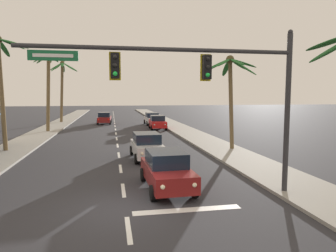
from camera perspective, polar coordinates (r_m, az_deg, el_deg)
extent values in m
plane|color=#2D2D33|center=(11.86, -7.86, -14.85)|extent=(220.00, 220.00, 0.00)
cube|color=gray|center=(32.44, 4.35, -1.48)|extent=(3.20, 110.00, 0.14)
cube|color=gray|center=(32.21, -23.58, -2.00)|extent=(3.20, 110.00, 0.14)
cube|color=silver|center=(10.15, -7.35, -18.50)|extent=(0.16, 2.00, 0.01)
cube|color=silver|center=(13.93, -8.29, -11.68)|extent=(0.16, 2.00, 0.01)
cube|color=silver|center=(17.82, -8.80, -7.80)|extent=(0.16, 2.00, 0.01)
cube|color=silver|center=(21.76, -9.13, -5.32)|extent=(0.16, 2.00, 0.01)
cube|color=silver|center=(25.73, -9.35, -3.60)|extent=(0.16, 2.00, 0.01)
cube|color=silver|center=(29.72, -9.51, -2.34)|extent=(0.16, 2.00, 0.01)
cube|color=silver|center=(33.72, -9.63, -1.38)|extent=(0.16, 2.00, 0.01)
cube|color=silver|center=(37.73, -9.73, -0.63)|extent=(0.16, 2.00, 0.01)
cube|color=silver|center=(41.75, -9.81, -0.02)|extent=(0.16, 2.00, 0.01)
cube|color=silver|center=(45.76, -9.87, 0.49)|extent=(0.16, 2.00, 0.01)
cube|color=silver|center=(49.79, -9.93, 0.91)|extent=(0.16, 2.00, 0.01)
cube|color=silver|center=(53.81, -9.97, 1.27)|extent=(0.16, 2.00, 0.01)
cube|color=silver|center=(57.83, -10.01, 1.58)|extent=(0.16, 2.00, 0.01)
cube|color=silver|center=(61.86, -10.05, 1.85)|extent=(0.16, 2.00, 0.01)
cube|color=silver|center=(65.89, -10.08, 2.08)|extent=(0.16, 2.00, 0.01)
cube|color=silver|center=(69.92, -10.11, 2.29)|extent=(0.16, 2.00, 0.01)
cube|color=silver|center=(73.95, -10.13, 2.48)|extent=(0.16, 2.00, 0.01)
cube|color=silver|center=(77.98, -10.15, 2.64)|extent=(0.16, 2.00, 0.01)
cube|color=silver|center=(11.60, 3.60, -15.27)|extent=(4.00, 0.44, 0.01)
cylinder|color=#2D2D33|center=(13.62, 21.24, 1.80)|extent=(0.22, 0.22, 6.63)
cylinder|color=#2D2D33|center=(11.84, -1.12, 14.06)|extent=(10.49, 0.16, 0.16)
sphere|color=#2D2D33|center=(13.83, 21.77, 15.90)|extent=(0.20, 0.20, 0.20)
cube|color=black|center=(12.15, 7.21, 10.76)|extent=(0.32, 0.26, 0.92)
sphere|color=black|center=(12.05, 7.44, 12.23)|extent=(0.17, 0.17, 0.17)
sphere|color=black|center=(12.02, 7.42, 10.81)|extent=(0.17, 0.17, 0.17)
sphere|color=#1EE54C|center=(12.00, 7.40, 9.39)|extent=(0.17, 0.17, 0.17)
cube|color=yellow|center=(12.31, 6.97, 10.70)|extent=(0.42, 0.03, 1.04)
cube|color=black|center=(11.59, -9.81, 10.97)|extent=(0.32, 0.26, 0.92)
sphere|color=black|center=(11.48, -9.83, 12.52)|extent=(0.17, 0.17, 0.17)
sphere|color=black|center=(11.45, -9.80, 11.03)|extent=(0.17, 0.17, 0.17)
sphere|color=#1EE54C|center=(11.42, -9.78, 9.53)|extent=(0.17, 0.17, 0.17)
cube|color=yellow|center=(11.75, -9.82, 10.89)|extent=(0.42, 0.03, 1.04)
cube|color=#146038|center=(11.81, -20.53, 12.15)|extent=(1.71, 0.05, 0.36)
cube|color=white|center=(11.78, -20.55, 12.17)|extent=(1.37, 0.01, 0.12)
cube|color=maroon|center=(13.81, -0.24, -8.85)|extent=(1.90, 4.36, 0.72)
cube|color=black|center=(13.80, -0.37, -5.96)|extent=(1.67, 2.25, 0.64)
cylinder|color=black|center=(12.80, 4.99, -11.73)|extent=(0.24, 0.65, 0.64)
cylinder|color=black|center=(12.42, -2.81, -12.28)|extent=(0.24, 0.65, 0.64)
cylinder|color=black|center=(15.43, 1.80, -8.66)|extent=(0.24, 0.65, 0.64)
cylinder|color=black|center=(15.11, -4.63, -8.99)|extent=(0.24, 0.65, 0.64)
sphere|color=#F9EFC6|center=(11.92, 4.97, -10.86)|extent=(0.18, 0.18, 0.18)
sphere|color=#F9EFC6|center=(11.62, -0.98, -11.27)|extent=(0.18, 0.18, 0.18)
cube|color=red|center=(15.98, 0.44, -6.46)|extent=(0.24, 0.07, 0.20)
cube|color=red|center=(15.74, -4.28, -6.66)|extent=(0.24, 0.07, 0.20)
cube|color=silver|center=(20.21, -3.91, -4.17)|extent=(1.91, 4.36, 0.72)
cube|color=black|center=(20.25, -3.99, -2.20)|extent=(1.68, 2.25, 0.64)
cylinder|color=black|center=(19.06, -0.68, -5.87)|extent=(0.24, 0.65, 0.64)
cylinder|color=black|center=(18.79, -5.87, -6.07)|extent=(0.24, 0.65, 0.64)
cylinder|color=black|center=(21.79, -2.22, -4.39)|extent=(0.24, 0.65, 0.64)
cylinder|color=black|center=(21.56, -6.75, -4.54)|extent=(0.24, 0.65, 0.64)
sphere|color=#F9EFC6|center=(18.20, -0.95, -5.01)|extent=(0.18, 0.18, 0.18)
sphere|color=#F9EFC6|center=(18.00, -4.84, -5.15)|extent=(0.18, 0.18, 0.18)
cube|color=red|center=(22.40, -3.07, -2.92)|extent=(0.24, 0.07, 0.20)
cube|color=red|center=(22.23, -6.44, -3.02)|extent=(0.24, 0.07, 0.20)
cube|color=maroon|center=(45.24, -11.70, 1.25)|extent=(1.96, 4.38, 0.72)
cube|color=black|center=(45.04, -11.73, 2.10)|extent=(1.70, 2.27, 0.64)
cylinder|color=black|center=(46.74, -12.63, 0.93)|extent=(0.25, 0.65, 0.64)
cylinder|color=black|center=(46.63, -10.52, 0.96)|extent=(0.25, 0.65, 0.64)
cylinder|color=black|center=(43.93, -12.94, 0.62)|extent=(0.25, 0.65, 0.64)
cylinder|color=black|center=(43.81, -10.69, 0.65)|extent=(0.25, 0.65, 0.64)
sphere|color=#B2B2AD|center=(47.44, -12.27, 1.54)|extent=(0.18, 0.18, 0.18)
sphere|color=#B2B2AD|center=(47.36, -10.78, 1.56)|extent=(0.18, 0.18, 0.18)
cube|color=red|center=(43.14, -12.77, 1.14)|extent=(0.24, 0.07, 0.20)
cube|color=red|center=(43.04, -11.02, 1.17)|extent=(0.24, 0.07, 0.20)
cube|color=red|center=(37.44, -1.96, 0.44)|extent=(1.87, 4.35, 0.72)
cube|color=black|center=(37.53, -1.99, 1.50)|extent=(1.66, 2.24, 0.64)
cylinder|color=black|center=(36.20, -0.32, -0.31)|extent=(0.24, 0.65, 0.64)
cylinder|color=black|center=(35.98, -3.04, -0.36)|extent=(0.24, 0.65, 0.64)
cylinder|color=black|center=(38.99, -0.95, 0.13)|extent=(0.24, 0.65, 0.64)
cylinder|color=black|center=(38.79, -3.47, 0.09)|extent=(0.24, 0.65, 0.64)
sphere|color=#B2B2AD|center=(35.38, -0.53, 0.26)|extent=(0.18, 0.18, 0.18)
sphere|color=#B2B2AD|center=(35.22, -2.53, 0.23)|extent=(0.18, 0.18, 0.18)
cube|color=red|center=(39.65, -1.39, 0.89)|extent=(0.24, 0.07, 0.20)
cube|color=red|center=(39.50, -3.29, 0.86)|extent=(0.24, 0.07, 0.20)
cube|color=silver|center=(43.04, -2.97, 1.14)|extent=(1.83, 4.33, 0.72)
cube|color=black|center=(43.14, -3.00, 2.05)|extent=(1.64, 2.23, 0.64)
cylinder|color=black|center=(41.82, -1.51, 0.51)|extent=(0.23, 0.64, 0.64)
cylinder|color=black|center=(41.55, -3.85, 0.47)|extent=(0.23, 0.64, 0.64)
cylinder|color=black|center=(44.60, -2.14, 0.84)|extent=(0.23, 0.64, 0.64)
cylinder|color=black|center=(44.36, -4.34, 0.80)|extent=(0.23, 0.64, 0.64)
sphere|color=#B2B2AD|center=(41.00, -1.66, 1.02)|extent=(0.18, 0.18, 0.18)
sphere|color=#B2B2AD|center=(40.81, -3.38, 0.99)|extent=(0.18, 0.18, 0.18)
cube|color=red|center=(45.26, -2.55, 1.50)|extent=(0.24, 0.06, 0.20)
cube|color=red|center=(45.08, -4.21, 1.47)|extent=(0.24, 0.06, 0.20)
cylinder|color=brown|center=(25.15, -28.45, 4.72)|extent=(0.46, 0.31, 8.02)
ellipsoid|color=#236028|center=(24.93, -27.05, 13.41)|extent=(2.05, 0.84, 0.86)
ellipsoid|color=#236028|center=(25.60, -26.72, 13.48)|extent=(2.03, 1.28, 0.63)
ellipsoid|color=#236028|center=(26.23, -28.19, 12.61)|extent=(0.58, 1.92, 1.16)
ellipsoid|color=#236028|center=(24.67, -27.49, 13.74)|extent=(1.97, 1.43, 0.65)
cylinder|color=brown|center=(36.61, -21.34, 5.55)|extent=(0.76, 0.37, 8.53)
ellipsoid|color=#2D702D|center=(36.64, -19.94, 11.82)|extent=(1.77, 0.44, 0.91)
ellipsoid|color=#2D702D|center=(37.51, -20.48, 11.72)|extent=(1.12, 1.79, 0.83)
ellipsoid|color=#2D702D|center=(37.64, -21.13, 11.60)|extent=(0.54, 1.78, 0.93)
ellipsoid|color=#2D702D|center=(37.27, -22.26, 11.48)|extent=(1.68, 1.10, 1.09)
ellipsoid|color=#2D702D|center=(36.73, -22.53, 11.56)|extent=(1.72, 0.83, 1.10)
ellipsoid|color=#2D702D|center=(35.99, -21.85, 12.12)|extent=(0.77, 1.89, 0.61)
ellipsoid|color=#2D702D|center=(36.06, -20.52, 12.11)|extent=(1.53, 1.63, 0.66)
sphere|color=#4C4223|center=(36.84, -21.29, 12.27)|extent=(0.60, 0.60, 0.60)
cylinder|color=brown|center=(48.54, -19.11, 5.77)|extent=(0.83, 0.39, 8.83)
ellipsoid|color=#236028|center=(48.49, -17.72, 10.36)|extent=(2.26, 0.49, 1.46)
ellipsoid|color=#236028|center=(49.15, -17.75, 10.42)|extent=(2.22, 1.57, 1.25)
ellipsoid|color=#236028|center=(49.79, -18.88, 10.25)|extent=(0.53, 2.31, 1.38)
ellipsoid|color=#236028|center=(49.76, -19.69, 10.46)|extent=(1.81, 2.19, 0.98)
ellipsoid|color=#236028|center=(48.78, -20.27, 10.22)|extent=(2.23, 0.54, 1.51)
ellipsoid|color=#236028|center=(47.97, -19.95, 10.29)|extent=(1.70, 1.95, 1.54)
ellipsoid|color=#236028|center=(47.50, -19.03, 10.73)|extent=(0.72, 2.49, 0.96)
ellipsoid|color=#236028|center=(47.95, -17.99, 10.47)|extent=(2.14, 1.60, 1.35)
sphere|color=#4C4223|center=(48.74, -19.02, 11.03)|extent=(0.60, 0.60, 0.60)
ellipsoid|color=#1E5123|center=(11.67, 28.54, 13.75)|extent=(1.26, 1.92, 0.57)
cylinder|color=brown|center=(23.39, 11.62, 3.68)|extent=(0.59, 0.29, 6.72)
ellipsoid|color=#236028|center=(23.98, 13.84, 11.26)|extent=(2.30, 0.65, 0.71)
ellipsoid|color=#236028|center=(24.34, 12.96, 11.09)|extent=(2.11, 1.56, 0.80)
ellipsoid|color=#236028|center=(24.38, 10.79, 10.57)|extent=(0.64, 2.12, 1.25)
ellipsoid|color=#236028|center=(23.87, 9.00, 11.09)|extent=(1.84, 1.85, 0.95)
ellipsoid|color=#236028|center=(22.97, 9.08, 11.05)|extent=(2.16, 0.59, 1.14)
ellipsoid|color=#236028|center=(22.44, 10.24, 11.53)|extent=(1.90, 1.83, 0.86)
ellipsoid|color=#236028|center=(22.44, 12.67, 11.55)|extent=(0.54, 2.27, 0.80)
ellipsoid|color=#236028|center=(23.17, 13.78, 10.63)|extent=(1.86, 1.54, 1.36)
sphere|color=#4C4223|center=(23.46, 11.45, 12.02)|extent=(0.60, 0.60, 0.60)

